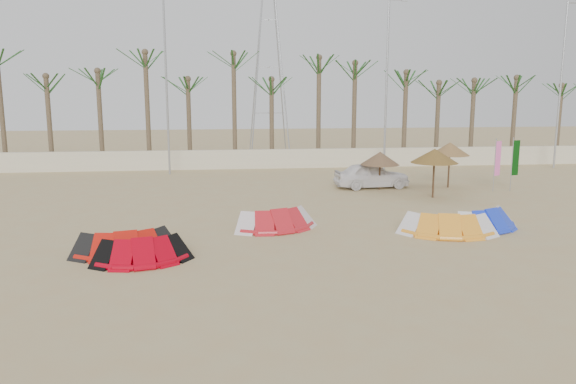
{
  "coord_description": "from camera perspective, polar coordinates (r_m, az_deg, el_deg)",
  "views": [
    {
      "loc": [
        -2.48,
        -15.97,
        5.39
      ],
      "look_at": [
        0.0,
        6.0,
        1.3
      ],
      "focal_mm": 35.0,
      "sensor_mm": 36.0,
      "label": 1
    }
  ],
  "objects": [
    {
      "name": "boundary_wall",
      "position": [
        38.34,
        -2.69,
        3.37
      ],
      "size": [
        60.0,
        0.3,
        1.3
      ],
      "primitive_type": "cube",
      "color": "beige",
      "rests_on": "ground"
    },
    {
      "name": "parasol_mid",
      "position": [
        28.78,
        14.66,
        3.58
      ],
      "size": [
        2.36,
        2.36,
        2.46
      ],
      "color": "#4C331E",
      "rests_on": "ground"
    },
    {
      "name": "parasol_right",
      "position": [
        31.96,
        16.12,
        4.23
      ],
      "size": [
        2.14,
        2.14,
        2.5
      ],
      "color": "#4C331E",
      "rests_on": "ground"
    },
    {
      "name": "flag_green",
      "position": [
        31.99,
        22.08,
        3.08
      ],
      "size": [
        0.45,
        0.1,
        2.86
      ],
      "color": "#A5A8AD",
      "rests_on": "ground"
    },
    {
      "name": "pylon",
      "position": [
        44.44,
        -1.91,
        3.51
      ],
      "size": [
        3.0,
        3.0,
        14.0
      ],
      "primitive_type": null,
      "color": "#A5A8AD",
      "rests_on": "ground"
    },
    {
      "name": "lamp_c",
      "position": [
        37.48,
        10.03,
        10.91
      ],
      "size": [
        1.25,
        0.14,
        11.0
      ],
      "color": "#A5A8AD",
      "rests_on": "ground"
    },
    {
      "name": "flag_pink",
      "position": [
        31.59,
        20.56,
        3.05
      ],
      "size": [
        0.44,
        0.19,
        2.82
      ],
      "color": "#A5A8AD",
      "rests_on": "ground"
    },
    {
      "name": "kite_red_left",
      "position": [
        19.48,
        -16.04,
        -4.72
      ],
      "size": [
        3.59,
        2.19,
        0.9
      ],
      "color": "red",
      "rests_on": "ground"
    },
    {
      "name": "lamp_b",
      "position": [
        36.14,
        -12.2,
        10.85
      ],
      "size": [
        1.25,
        0.14,
        11.0
      ],
      "color": "#A5A8AD",
      "rests_on": "ground"
    },
    {
      "name": "parasol_left",
      "position": [
        30.45,
        9.34,
        3.4
      ],
      "size": [
        2.1,
        2.1,
        2.06
      ],
      "color": "#4C331E",
      "rests_on": "ground"
    },
    {
      "name": "palm_line",
      "position": [
        39.61,
        -1.93,
        12.0
      ],
      "size": [
        52.0,
        4.0,
        7.7
      ],
      "color": "brown",
      "rests_on": "ground"
    },
    {
      "name": "kite_red_mid",
      "position": [
        18.44,
        -14.46,
        -5.52
      ],
      "size": [
        3.25,
        2.07,
        0.9
      ],
      "color": "#B00011",
      "rests_on": "ground"
    },
    {
      "name": "kite_red_right",
      "position": [
        21.97,
        -1.2,
        -2.6
      ],
      "size": [
        3.57,
        2.38,
        0.9
      ],
      "color": "red",
      "rests_on": "ground"
    },
    {
      "name": "car",
      "position": [
        31.12,
        8.49,
        1.69
      ],
      "size": [
        4.2,
        1.96,
        1.39
      ],
      "primitive_type": "imported",
      "rotation": [
        0.0,
        0.0,
        1.65
      ],
      "color": "white",
      "rests_on": "ground"
    },
    {
      "name": "lamp_d",
      "position": [
        42.44,
        26.02,
        9.95
      ],
      "size": [
        1.25,
        0.14,
        11.0
      ],
      "color": "#A5A8AD",
      "rests_on": "ground"
    },
    {
      "name": "kite_blue",
      "position": [
        23.26,
        19.37,
        -2.47
      ],
      "size": [
        3.35,
        2.42,
        0.9
      ],
      "color": "blue",
      "rests_on": "ground"
    },
    {
      "name": "kite_orange",
      "position": [
        22.02,
        15.6,
        -2.96
      ],
      "size": [
        3.72,
        2.22,
        0.9
      ],
      "color": "#FF9C26",
      "rests_on": "ground"
    },
    {
      "name": "ground",
      "position": [
        17.04,
        2.29,
        -7.97
      ],
      "size": [
        120.0,
        120.0,
        0.0
      ],
      "primitive_type": "plane",
      "color": "tan",
      "rests_on": "ground"
    }
  ]
}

